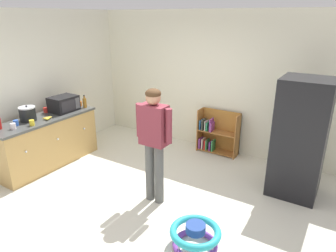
# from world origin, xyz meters

# --- Properties ---
(ground_plane) EXTENTS (12.00, 12.00, 0.00)m
(ground_plane) POSITION_xyz_m (0.00, 0.00, 0.00)
(ground_plane) COLOR silver
(ground_plane) RESTS_ON ground
(back_wall) EXTENTS (5.20, 0.06, 2.70)m
(back_wall) POSITION_xyz_m (0.00, 2.33, 1.35)
(back_wall) COLOR silver
(back_wall) RESTS_ON ground
(left_side_wall) EXTENTS (0.06, 2.99, 2.70)m
(left_side_wall) POSITION_xyz_m (-2.63, 0.80, 1.35)
(left_side_wall) COLOR silver
(left_side_wall) RESTS_ON ground
(kitchen_counter) EXTENTS (0.65, 1.88, 0.90)m
(kitchen_counter) POSITION_xyz_m (-2.20, 0.03, 0.45)
(kitchen_counter) COLOR tan
(kitchen_counter) RESTS_ON ground
(refrigerator) EXTENTS (0.73, 0.68, 1.78)m
(refrigerator) POSITION_xyz_m (1.79, 1.40, 0.89)
(refrigerator) COLOR black
(refrigerator) RESTS_ON ground
(bookshelf) EXTENTS (0.80, 0.28, 0.85)m
(bookshelf) POSITION_xyz_m (0.18, 2.15, 0.37)
(bookshelf) COLOR #A36831
(bookshelf) RESTS_ON ground
(standing_person) EXTENTS (0.57, 0.22, 1.69)m
(standing_person) POSITION_xyz_m (0.11, 0.09, 1.02)
(standing_person) COLOR #575855
(standing_person) RESTS_ON ground
(baby_walker) EXTENTS (0.60, 0.60, 0.32)m
(baby_walker) POSITION_xyz_m (1.06, -0.48, 0.16)
(baby_walker) COLOR purple
(baby_walker) RESTS_ON ground
(microwave) EXTENTS (0.37, 0.48, 0.28)m
(microwave) POSITION_xyz_m (-2.19, 0.49, 1.04)
(microwave) COLOR black
(microwave) RESTS_ON kitchen_counter
(crock_pot) EXTENTS (0.27, 0.27, 0.27)m
(crock_pot) POSITION_xyz_m (-2.27, -0.21, 1.02)
(crock_pot) COLOR black
(crock_pot) RESTS_ON kitchen_counter
(banana_bunch) EXTENTS (0.15, 0.16, 0.04)m
(banana_bunch) POSITION_xyz_m (-2.04, 0.01, 0.93)
(banana_bunch) COLOR gold
(banana_bunch) RESTS_ON kitchen_counter
(amber_bottle) EXTENTS (0.07, 0.07, 0.25)m
(amber_bottle) POSITION_xyz_m (-2.04, 0.86, 1.00)
(amber_bottle) COLOR #9E661E
(amber_bottle) RESTS_ON kitchen_counter
(red_cup) EXTENTS (0.08, 0.08, 0.09)m
(red_cup) POSITION_xyz_m (-2.41, 0.24, 0.95)
(red_cup) COLOR red
(red_cup) RESTS_ON kitchen_counter
(yellow_cup) EXTENTS (0.08, 0.08, 0.09)m
(yellow_cup) POSITION_xyz_m (-2.00, -0.33, 0.95)
(yellow_cup) COLOR yellow
(yellow_cup) RESTS_ON kitchen_counter
(orange_cup) EXTENTS (0.08, 0.08, 0.09)m
(orange_cup) POSITION_xyz_m (-2.20, 0.87, 0.95)
(orange_cup) COLOR orange
(orange_cup) RESTS_ON kitchen_counter
(blue_cup) EXTENTS (0.08, 0.08, 0.09)m
(blue_cup) POSITION_xyz_m (-2.21, -0.47, 0.95)
(blue_cup) COLOR blue
(blue_cup) RESTS_ON kitchen_counter
(white_cup) EXTENTS (0.08, 0.08, 0.09)m
(white_cup) POSITION_xyz_m (-2.10, -0.59, 0.95)
(white_cup) COLOR white
(white_cup) RESTS_ON kitchen_counter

